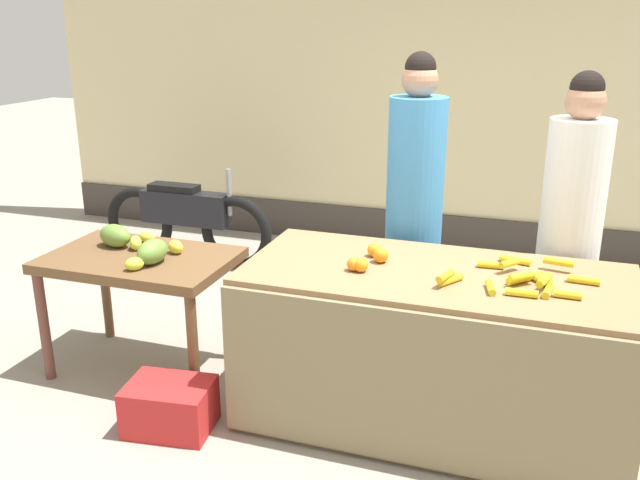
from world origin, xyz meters
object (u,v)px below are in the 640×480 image
at_px(parked_motorcycle, 186,219).
at_px(produce_sack, 311,297).
at_px(vendor_woman_white_shirt, 569,235).
at_px(vendor_woman_blue_shirt, 414,212).
at_px(produce_crate, 170,407).

height_order(parked_motorcycle, produce_sack, parked_motorcycle).
distance_m(vendor_woman_white_shirt, parked_motorcycle, 3.32).
bearing_deg(vendor_woman_white_shirt, vendor_woman_blue_shirt, 177.45).
relative_size(vendor_woman_blue_shirt, produce_crate, 4.30).
distance_m(vendor_woman_blue_shirt, vendor_woman_white_shirt, 0.89).
bearing_deg(produce_crate, parked_motorcycle, 117.23).
distance_m(vendor_woman_blue_shirt, produce_sack, 0.98).
bearing_deg(produce_sack, parked_motorcycle, 146.81).
distance_m(vendor_woman_white_shirt, produce_crate, 2.38).
height_order(parked_motorcycle, produce_crate, parked_motorcycle).
height_order(vendor_woman_blue_shirt, parked_motorcycle, vendor_woman_blue_shirt).
height_order(vendor_woman_white_shirt, produce_crate, vendor_woman_white_shirt).
bearing_deg(produce_sack, produce_crate, -103.99).
bearing_deg(produce_crate, vendor_woman_blue_shirt, 50.12).
height_order(vendor_woman_white_shirt, produce_sack, vendor_woman_white_shirt).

